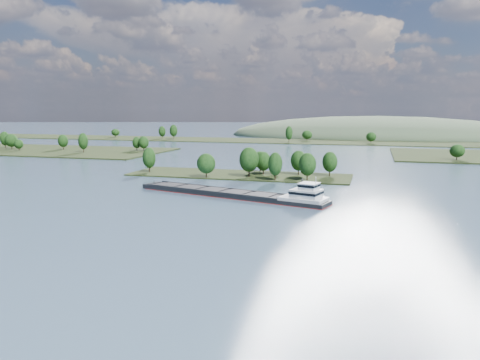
% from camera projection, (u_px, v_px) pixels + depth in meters
% --- Properties ---
extents(ground, '(1800.00, 1800.00, 0.00)m').
position_uv_depth(ground, '(189.00, 200.00, 155.30)').
color(ground, '#3D526A').
rests_on(ground, ground).
extents(tree_island, '(100.00, 33.23, 14.17)m').
position_uv_depth(tree_island, '(250.00, 168.00, 208.81)').
color(tree_island, black).
rests_on(tree_island, ground).
extents(back_shoreline, '(900.00, 60.00, 15.46)m').
position_uv_depth(back_shoreline, '(317.00, 141.00, 418.51)').
color(back_shoreline, black).
rests_on(back_shoreline, ground).
extents(hill_west, '(320.00, 160.00, 44.00)m').
position_uv_depth(hill_west, '(376.00, 137.00, 499.76)').
color(hill_west, '#405339').
rests_on(hill_west, ground).
extents(cargo_barge, '(72.37, 27.45, 9.83)m').
position_uv_depth(cargo_barge, '(241.00, 194.00, 159.94)').
color(cargo_barge, black).
rests_on(cargo_barge, ground).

